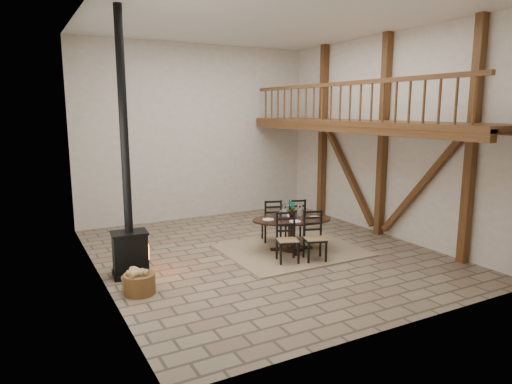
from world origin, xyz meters
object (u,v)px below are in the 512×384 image
dining_table (292,232)px  wood_stove (129,219)px  log_stack (133,284)px  log_basket (140,283)px

dining_table → wood_stove: size_ratio=0.44×
wood_stove → log_stack: wood_stove is taller
log_stack → wood_stove: bearing=79.2°
log_basket → log_stack: 0.17m
log_stack → dining_table: bearing=10.6°
wood_stove → log_stack: (-0.16, -0.82, -0.97)m
log_basket → log_stack: (-0.08, 0.14, -0.05)m
wood_stove → log_stack: 1.28m
log_stack → log_basket: bearing=-59.9°
dining_table → log_stack: bearing=-151.5°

